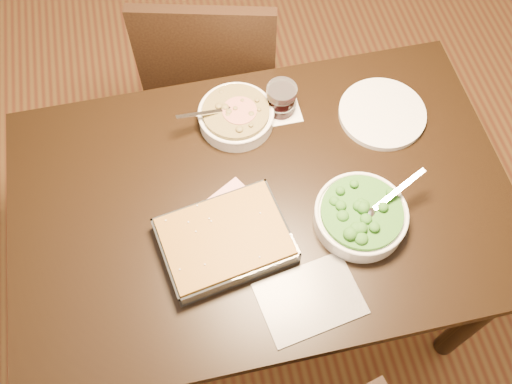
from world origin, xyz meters
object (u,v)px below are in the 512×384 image
(stew_bowl, at_px, (236,116))
(dinner_plate, at_px, (382,113))
(table, at_px, (262,213))
(wine_tumbler, at_px, (281,99))
(broccoli_bowl, at_px, (361,216))
(baking_dish, at_px, (225,240))
(chair_far, at_px, (213,74))

(stew_bowl, relative_size, dinner_plate, 0.96)
(table, xyz_separation_m, wine_tumbler, (0.12, 0.29, 0.15))
(broccoli_bowl, bearing_deg, dinner_plate, 61.95)
(broccoli_bowl, bearing_deg, baking_dish, 178.55)
(broccoli_bowl, height_order, dinner_plate, broccoli_bowl)
(baking_dish, relative_size, chair_far, 0.38)
(baking_dish, bearing_deg, dinner_plate, 20.78)
(table, bearing_deg, baking_dish, -137.53)
(dinner_plate, distance_m, chair_far, 0.68)
(wine_tumbler, xyz_separation_m, dinner_plate, (0.30, -0.09, -0.05))
(baking_dish, bearing_deg, table, 32.92)
(wine_tumbler, relative_size, dinner_plate, 0.38)
(table, bearing_deg, chair_far, 93.41)
(baking_dish, bearing_deg, stew_bowl, 64.94)
(table, bearing_deg, wine_tumbler, 67.08)
(wine_tumbler, bearing_deg, chair_far, 113.60)
(chair_far, bearing_deg, baking_dish, 97.70)
(baking_dish, xyz_separation_m, dinner_plate, (0.54, 0.32, -0.02))
(stew_bowl, xyz_separation_m, baking_dish, (-0.11, -0.39, -0.00))
(wine_tumbler, bearing_deg, dinner_plate, -16.09)
(baking_dish, xyz_separation_m, wine_tumbler, (0.25, 0.40, 0.03))
(stew_bowl, xyz_separation_m, chair_far, (-0.02, 0.38, -0.25))
(broccoli_bowl, bearing_deg, table, 152.37)
(stew_bowl, xyz_separation_m, dinner_plate, (0.44, -0.07, -0.02))
(table, distance_m, chair_far, 0.66)
(stew_bowl, relative_size, wine_tumbler, 2.52)
(table, relative_size, broccoli_bowl, 5.05)
(broccoli_bowl, relative_size, chair_far, 0.29)
(table, height_order, broccoli_bowl, broccoli_bowl)
(broccoli_bowl, distance_m, wine_tumbler, 0.43)
(stew_bowl, xyz_separation_m, wine_tumbler, (0.14, 0.01, 0.02))
(wine_tumbler, distance_m, dinner_plate, 0.31)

